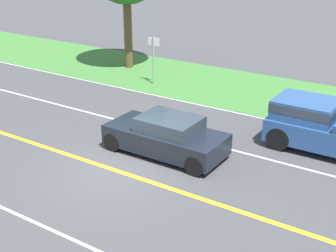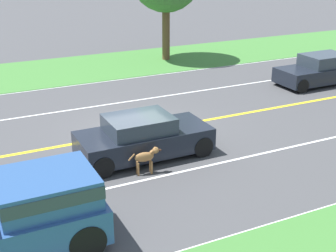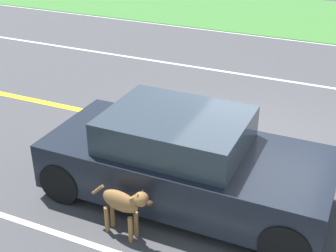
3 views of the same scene
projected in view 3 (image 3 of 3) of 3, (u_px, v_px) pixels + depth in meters
name	position (u px, v px, depth m)	size (l,w,h in m)	color
ground_plane	(255.00, 147.00, 8.66)	(400.00, 400.00, 0.00)	#424244
centre_divider_line	(255.00, 147.00, 8.66)	(0.18, 160.00, 0.01)	yellow
lane_edge_line_left	(314.00, 43.00, 14.32)	(0.14, 160.00, 0.01)	white
lane_dash_oncoming	(292.00, 82.00, 11.49)	(0.10, 160.00, 0.01)	white
grass_verge_left	(327.00, 19.00, 16.74)	(6.00, 160.00, 0.03)	#3D7533
ego_car	(184.00, 161.00, 6.98)	(1.89, 4.24, 1.40)	black
dog	(124.00, 203.00, 6.25)	(0.30, 1.03, 0.84)	olive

